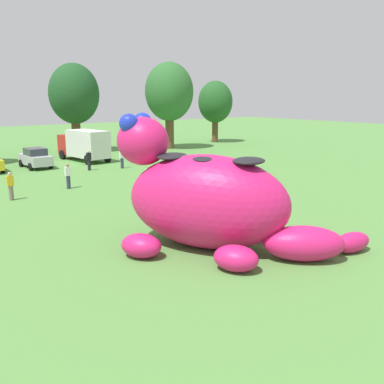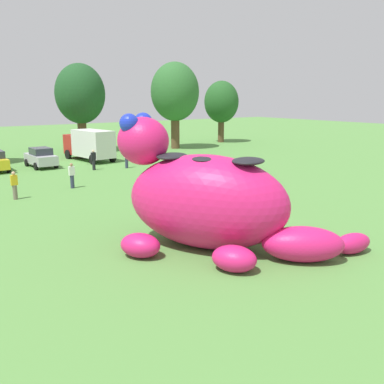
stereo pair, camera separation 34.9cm
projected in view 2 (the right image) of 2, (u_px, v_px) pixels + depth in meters
name	position (u px, v px, depth m)	size (l,w,h in m)	color
ground_plane	(229.00, 238.00, 18.79)	(160.00, 160.00, 0.00)	#568E42
giant_inflatable_creature	(207.00, 200.00, 17.27)	(8.82, 8.94, 5.41)	#E01E6B
car_silver	(41.00, 157.00, 37.16)	(2.03, 4.14, 1.72)	#B7BABF
box_truck	(89.00, 144.00, 40.86)	(3.05, 6.61, 2.95)	#B2231E
tree_centre_left	(80.00, 94.00, 46.49)	(5.39, 5.39, 9.57)	brown
tree_centre	(175.00, 92.00, 49.35)	(5.60, 5.60, 9.94)	brown
tree_centre_right	(221.00, 102.00, 56.46)	(4.55, 4.55, 8.07)	brown
spectator_near_inflatable	(94.00, 160.00, 35.77)	(0.38, 0.26, 1.71)	black
spectator_mid_field	(126.00, 158.00, 36.73)	(0.38, 0.26, 1.71)	#2D334C
spectator_by_cars	(72.00, 176.00, 28.69)	(0.38, 0.26, 1.71)	#2D334C
spectator_wandering	(152.00, 178.00, 27.79)	(0.38, 0.26, 1.71)	black
spectator_far_side	(15.00, 186.00, 25.54)	(0.38, 0.26, 1.71)	#726656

